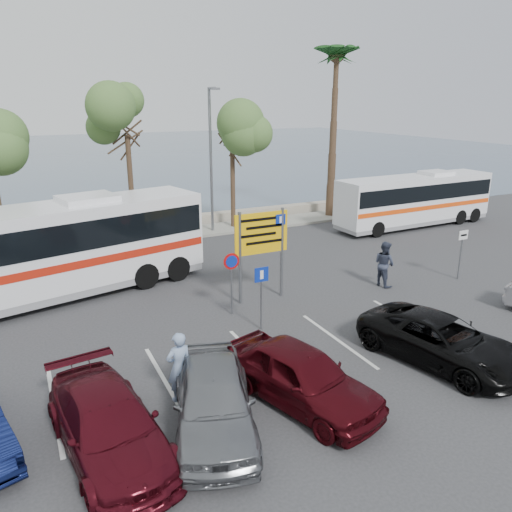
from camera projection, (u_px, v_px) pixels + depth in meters
name	position (u px, v px, depth m)	size (l,w,h in m)	color
ground	(277.00, 338.00, 16.52)	(120.00, 120.00, 0.00)	#323234
kerb_strip	(161.00, 236.00, 28.49)	(44.00, 2.40, 0.15)	gray
seawall	(152.00, 224.00, 30.14)	(48.00, 0.80, 0.60)	#9E937F
sea	(69.00, 156.00, 67.94)	(140.00, 140.00, 0.00)	#45596F
tree_mid	(126.00, 117.00, 25.88)	(3.20, 3.20, 8.00)	#382619
tree_right	(232.00, 124.00, 28.53)	(3.20, 3.20, 7.40)	#382619
palm_tree	(337.00, 59.00, 30.34)	(4.80, 4.80, 11.20)	#382619
street_lamp_right	(211.00, 154.00, 27.97)	(0.45, 1.15, 8.01)	slate
direction_sign	(261.00, 240.00, 18.94)	(2.20, 0.12, 3.60)	slate
sign_no_stop	(231.00, 274.00, 17.84)	(0.60, 0.08, 2.35)	slate
sign_parking	(261.00, 289.00, 16.67)	(0.50, 0.07, 2.25)	slate
sign_taxi	(462.00, 248.00, 21.46)	(0.50, 0.07, 2.20)	slate
lane_markings	(260.00, 358.00, 15.18)	(12.02, 4.20, 0.01)	silver
coach_bus_left	(44.00, 256.00, 19.05)	(12.91, 5.51, 3.94)	white
coach_bus_right	(415.00, 202.00, 30.51)	(10.64, 2.57, 3.30)	white
car_silver_a	(214.00, 399.00, 11.78)	(1.86, 4.61, 1.57)	slate
car_maroon	(109.00, 425.00, 10.97)	(1.95, 4.80, 1.39)	#4B0C16
car_red	(301.00, 376.00, 12.78)	(1.84, 4.56, 1.55)	#43090F
suv_black	(441.00, 340.00, 14.83)	(2.30, 5.00, 1.39)	black
pedestrian_near	(179.00, 367.00, 12.86)	(0.70, 0.46, 1.92)	#839BBF
pedestrian_far	(384.00, 264.00, 20.86)	(0.94, 0.73, 1.93)	#33394D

